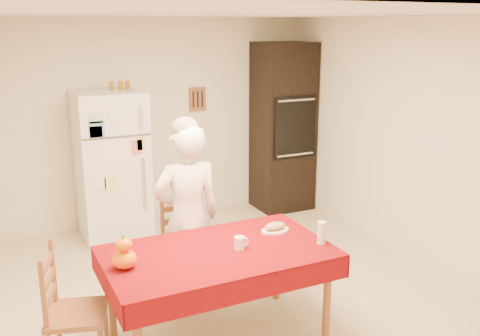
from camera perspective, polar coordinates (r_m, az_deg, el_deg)
floor at (r=5.10m, az=-0.73°, el=-13.11°), size 4.50×4.50×0.00m
room_shell at (r=4.57m, az=-0.80°, el=5.14°), size 4.02×4.52×2.51m
refrigerator at (r=6.29m, az=-13.48°, el=0.26°), size 0.75×0.74×1.70m
oven_cabinet at (r=7.09m, az=4.60°, el=4.35°), size 0.70×0.62×2.20m
dining_table at (r=4.10m, az=-2.38°, el=-9.67°), size 1.70×1.00×0.76m
chair_far at (r=4.81m, az=-5.74°, el=-8.30°), size 0.43×0.41×0.95m
chair_left at (r=4.02m, az=-17.98°, el=-13.97°), size 0.50×0.52×0.95m
seated_woman at (r=4.60m, az=-5.63°, el=-5.30°), size 0.61×0.42×1.63m
coffee_mug at (r=4.07m, az=-0.06°, el=-8.01°), size 0.08×0.08×0.10m
pumpkin_lower at (r=3.86m, az=-12.22°, el=-9.50°), size 0.17×0.17×0.13m
pumpkin_upper at (r=3.81m, az=-12.31°, el=-7.97°), size 0.12×0.12×0.09m
wine_glass at (r=4.21m, az=8.71°, el=-6.83°), size 0.07×0.07×0.18m
bread_plate at (r=4.43m, az=3.77°, el=-6.68°), size 0.24×0.24×0.02m
bread_loaf at (r=4.41m, az=3.78°, el=-6.19°), size 0.18×0.10×0.06m
spice_jar_left at (r=6.19m, az=-13.54°, el=8.51°), size 0.05×0.05×0.10m
spice_jar_mid at (r=6.21m, az=-12.60°, el=8.59°), size 0.05×0.05×0.10m
spice_jar_right at (r=6.23m, az=-11.91°, el=8.64°), size 0.05×0.05×0.10m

